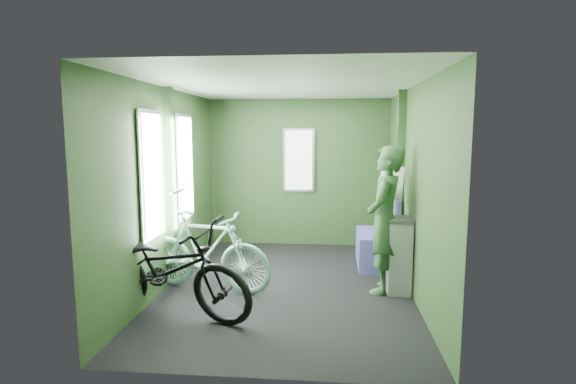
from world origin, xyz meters
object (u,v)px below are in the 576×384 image
Objects in this scene: bicycle_mint at (207,291)px; waste_box at (399,255)px; passenger at (385,220)px; bench_seat at (378,245)px; bicycle_black at (169,316)px.

bicycle_mint is 1.84× the size of waste_box.
bench_seat is (0.05, 1.01, -0.54)m from passenger.
bench_seat is at bearing -163.22° from passenger.
waste_box is at bearing -71.74° from bicycle_mint.
bicycle_black is 0.73m from bicycle_mint.
bicycle_black is at bearing -48.03° from passenger.
bench_seat is at bearing 96.41° from waste_box.
waste_box is (0.16, -0.01, -0.40)m from passenger.
passenger is at bearing 176.30° from waste_box.
bicycle_mint is 2.17m from passenger.
bicycle_black is at bearing -159.15° from waste_box.
passenger reaches higher than bicycle_black.
passenger reaches higher than bicycle_mint.
waste_box is at bearing -48.89° from bicycle_black.
passenger is at bearing -47.26° from bicycle_black.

